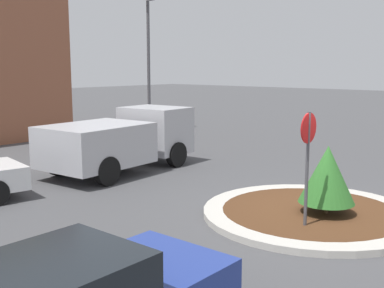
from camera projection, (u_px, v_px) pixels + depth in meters
name	position (u px, v px, depth m)	size (l,w,h in m)	color
ground_plane	(311.00, 216.00, 11.09)	(120.00, 120.00, 0.00)	#474749
traffic_island	(311.00, 213.00, 11.08)	(4.97, 4.97, 0.15)	#BCB7AD
stop_sign	(308.00, 151.00, 9.79)	(0.63, 0.07, 2.52)	#4C4C51
island_shrub	(327.00, 174.00, 10.72)	(1.25, 1.25, 1.54)	brown
utility_truck	(121.00, 139.00, 15.78)	(5.42, 2.71, 1.99)	#B2B2B7
light_pole	(148.00, 54.00, 25.00)	(0.70, 0.30, 6.99)	#4C4C51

